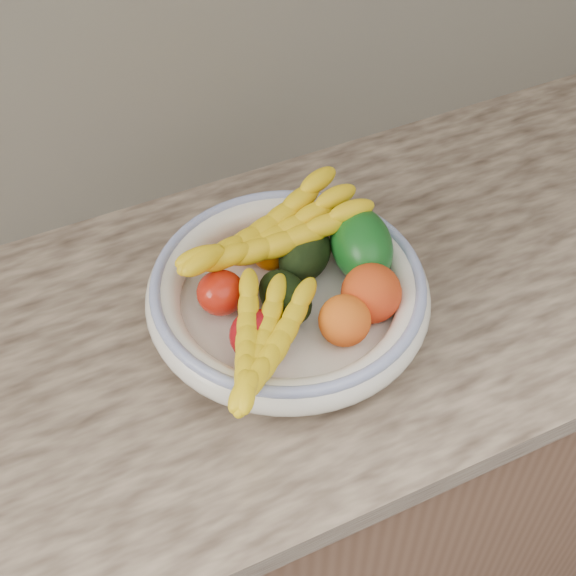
# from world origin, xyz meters

# --- Properties ---
(kitchen_counter) EXTENTS (2.44, 0.66, 1.40)m
(kitchen_counter) POSITION_xyz_m (0.00, 1.69, 0.46)
(kitchen_counter) COLOR brown
(kitchen_counter) RESTS_ON ground
(fruit_bowl) EXTENTS (0.39, 0.39, 0.08)m
(fruit_bowl) POSITION_xyz_m (0.00, 1.66, 0.95)
(fruit_bowl) COLOR white
(fruit_bowl) RESTS_ON kitchen_counter
(clementine_back_left) EXTENTS (0.06, 0.06, 0.04)m
(clementine_back_left) POSITION_xyz_m (-0.02, 1.76, 0.95)
(clementine_back_left) COLOR #EC4E04
(clementine_back_left) RESTS_ON fruit_bowl
(clementine_back_right) EXTENTS (0.07, 0.07, 0.05)m
(clementine_back_right) POSITION_xyz_m (0.03, 1.76, 0.95)
(clementine_back_right) COLOR #FF5905
(clementine_back_right) RESTS_ON fruit_bowl
(clementine_back_mid) EXTENTS (0.06, 0.06, 0.04)m
(clementine_back_mid) POSITION_xyz_m (0.01, 1.73, 0.95)
(clementine_back_mid) COLOR #DC6804
(clementine_back_mid) RESTS_ON fruit_bowl
(tomato_left) EXTENTS (0.09, 0.09, 0.06)m
(tomato_left) POSITION_xyz_m (-0.09, 1.69, 0.96)
(tomato_left) COLOR red
(tomato_left) RESTS_ON fruit_bowl
(tomato_near_left) EXTENTS (0.09, 0.09, 0.07)m
(tomato_near_left) POSITION_xyz_m (-0.07, 1.60, 0.96)
(tomato_near_left) COLOR #A40B12
(tomato_near_left) RESTS_ON fruit_bowl
(avocado_center) EXTENTS (0.07, 0.10, 0.06)m
(avocado_center) POSITION_xyz_m (-0.01, 1.64, 0.96)
(avocado_center) COLOR black
(avocado_center) RESTS_ON fruit_bowl
(avocado_right) EXTENTS (0.12, 0.12, 0.07)m
(avocado_right) POSITION_xyz_m (0.05, 1.70, 0.96)
(avocado_right) COLOR black
(avocado_right) RESTS_ON fruit_bowl
(green_mango) EXTENTS (0.13, 0.15, 0.11)m
(green_mango) POSITION_xyz_m (0.12, 1.68, 0.98)
(green_mango) COLOR #0E4B15
(green_mango) RESTS_ON fruit_bowl
(peach_front) EXTENTS (0.07, 0.07, 0.07)m
(peach_front) POSITION_xyz_m (0.04, 1.57, 0.97)
(peach_front) COLOR orange
(peach_front) RESTS_ON fruit_bowl
(peach_right) EXTENTS (0.10, 0.10, 0.08)m
(peach_right) POSITION_xyz_m (0.09, 1.60, 0.97)
(peach_right) COLOR orange
(peach_right) RESTS_ON fruit_bowl
(banana_bunch_back) EXTENTS (0.32, 0.16, 0.09)m
(banana_bunch_back) POSITION_xyz_m (0.01, 1.73, 0.99)
(banana_bunch_back) COLOR yellow
(banana_bunch_back) RESTS_ON fruit_bowl
(banana_bunch_front) EXTENTS (0.23, 0.26, 0.07)m
(banana_bunch_front) POSITION_xyz_m (-0.08, 1.57, 0.98)
(banana_bunch_front) COLOR yellow
(banana_bunch_front) RESTS_ON fruit_bowl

